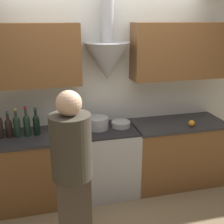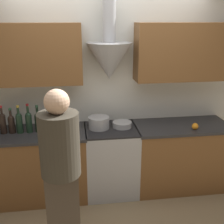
# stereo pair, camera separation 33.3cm
# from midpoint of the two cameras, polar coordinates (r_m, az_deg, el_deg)

# --- Properties ---
(ground_plane) EXTENTS (12.00, 12.00, 0.00)m
(ground_plane) POSITION_cam_midpoint_polar(r_m,az_deg,el_deg) (3.67, 3.26, -18.36)
(ground_plane) COLOR #847051
(wall_back) EXTENTS (8.40, 0.56, 2.60)m
(wall_back) POSITION_cam_midpoint_polar(r_m,az_deg,el_deg) (3.59, 1.84, 6.84)
(wall_back) COLOR silver
(wall_back) RESTS_ON ground_plane
(counter_left) EXTENTS (1.25, 0.62, 0.89)m
(counter_left) POSITION_cam_midpoint_polar(r_m,az_deg,el_deg) (3.67, -12.44, -10.51)
(counter_left) COLOR brown
(counter_left) RESTS_ON ground_plane
(counter_right) EXTENTS (1.23, 0.62, 0.89)m
(counter_right) POSITION_cam_midpoint_polar(r_m,az_deg,el_deg) (3.96, 15.97, -8.54)
(counter_right) COLOR brown
(counter_right) RESTS_ON ground_plane
(stove_range) EXTENTS (0.65, 0.60, 0.89)m
(stove_range) POSITION_cam_midpoint_polar(r_m,az_deg,el_deg) (3.70, 2.40, -9.72)
(stove_range) COLOR #A8AAAF
(stove_range) RESTS_ON ground_plane
(wine_bottle_2) EXTENTS (0.07, 0.07, 0.34)m
(wine_bottle_2) POSITION_cam_midpoint_polar(r_m,az_deg,el_deg) (3.50, -18.82, -2.01)
(wine_bottle_2) COLOR black
(wine_bottle_2) RESTS_ON counter_left
(wine_bottle_3) EXTENTS (0.08, 0.08, 0.31)m
(wine_bottle_3) POSITION_cam_midpoint_polar(r_m,az_deg,el_deg) (3.49, -17.22, -2.20)
(wine_bottle_3) COLOR black
(wine_bottle_3) RESTS_ON counter_left
(wine_bottle_4) EXTENTS (0.08, 0.08, 0.34)m
(wine_bottle_4) POSITION_cam_midpoint_polar(r_m,az_deg,el_deg) (3.46, -15.76, -1.97)
(wine_bottle_4) COLOR black
(wine_bottle_4) RESTS_ON counter_left
(wine_bottle_5) EXTENTS (0.08, 0.08, 0.35)m
(wine_bottle_5) POSITION_cam_midpoint_polar(r_m,az_deg,el_deg) (3.45, -13.95, -1.84)
(wine_bottle_5) COLOR black
(wine_bottle_5) RESTS_ON counter_left
(wine_bottle_6) EXTENTS (0.08, 0.08, 0.33)m
(wine_bottle_6) POSITION_cam_midpoint_polar(r_m,az_deg,el_deg) (3.45, -12.17, -1.85)
(wine_bottle_6) COLOR black
(wine_bottle_6) RESTS_ON counter_left
(stock_pot) EXTENTS (0.26, 0.26, 0.15)m
(stock_pot) POSITION_cam_midpoint_polar(r_m,az_deg,el_deg) (3.49, 0.04, -2.21)
(stock_pot) COLOR #A8AAAF
(stock_pot) RESTS_ON stove_range
(mixing_bowl) EXTENTS (0.24, 0.24, 0.07)m
(mixing_bowl) POSITION_cam_midpoint_polar(r_m,az_deg,el_deg) (3.55, 4.76, -2.57)
(mixing_bowl) COLOR #A8AAAF
(mixing_bowl) RESTS_ON stove_range
(orange_fruit) EXTENTS (0.08, 0.08, 0.08)m
(orange_fruit) POSITION_cam_midpoint_polar(r_m,az_deg,el_deg) (3.66, 19.06, -2.81)
(orange_fruit) COLOR orange
(orange_fruit) RESTS_ON counter_right
(person_foreground_left) EXTENTS (0.35, 0.35, 1.66)m
(person_foreground_left) POSITION_cam_midpoint_polar(r_m,az_deg,el_deg) (2.54, -6.54, -11.92)
(person_foreground_left) COLOR #473D33
(person_foreground_left) RESTS_ON ground_plane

